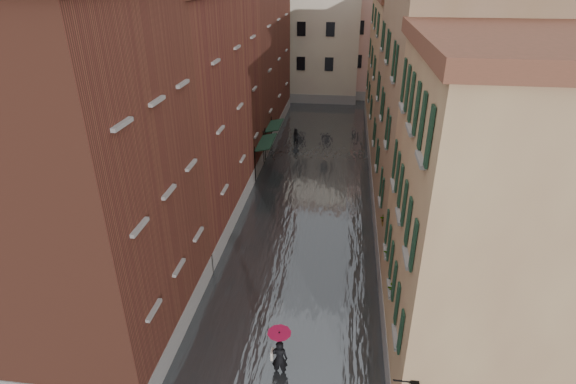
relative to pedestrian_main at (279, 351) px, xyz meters
The scene contains 15 objects.
ground 3.72m from the pedestrian_main, 91.98° to the left, with size 120.00×120.00×0.00m, color #555557.
floodwater 16.56m from the pedestrian_main, 90.42° to the left, with size 10.00×60.00×0.20m, color #404447.
building_left_near 9.01m from the pedestrian_main, 167.94° to the left, with size 6.00×8.00×13.00m, color brown.
building_left_mid 15.26m from the pedestrian_main, 119.63° to the left, with size 6.00×14.00×12.50m, color brown.
building_left_far 29.01m from the pedestrian_main, 104.51° to the left, with size 6.00×16.00×14.00m, color brown.
building_right_near 8.39m from the pedestrian_main, 12.48° to the left, with size 6.00×8.00×11.50m, color #A17553.
building_right_mid 15.24m from the pedestrian_main, 61.22° to the left, with size 6.00×14.00×13.00m, color #96755A.
building_right_far 28.73m from the pedestrian_main, 75.97° to the left, with size 6.00×16.00×11.50m, color #A17553.
building_end_cream 41.97m from the pedestrian_main, 94.30° to the left, with size 12.00×9.00×13.00m, color beige.
building_end_pink 44.18m from the pedestrian_main, 82.31° to the left, with size 10.00×9.00×12.00m, color tan.
awning_near 18.18m from the pedestrian_main, 101.46° to the left, with size 1.09×3.36×2.80m.
awning_far 21.95m from the pedestrian_main, 99.48° to the left, with size 1.09×3.02×2.80m.
window_planters 6.02m from the pedestrian_main, 44.04° to the left, with size 0.59×5.92×0.84m.
pedestrian_main is the anchor object (origin of this frame).
pedestrian_far 24.21m from the pedestrian_main, 95.08° to the left, with size 0.73×0.57×1.49m, color black.
Camera 1 is at (1.97, -15.29, 13.50)m, focal length 28.00 mm.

